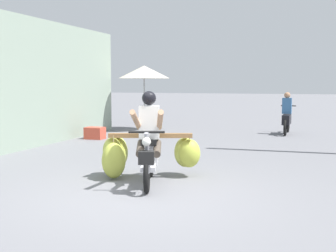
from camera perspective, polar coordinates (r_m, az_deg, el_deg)
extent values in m
plane|color=slate|center=(6.67, -4.00, -9.28)|extent=(120.00, 120.00, 0.00)
torus|color=black|center=(6.82, -2.79, -6.50)|extent=(0.25, 0.56, 0.56)
torus|color=black|center=(7.99, -2.25, -4.68)|extent=(0.25, 0.56, 0.56)
cube|color=silver|center=(7.30, -2.55, -5.36)|extent=(0.40, 0.61, 0.08)
cube|color=silver|center=(7.66, -2.38, -3.46)|extent=(0.46, 0.70, 0.36)
cube|color=black|center=(7.55, -2.42, -1.91)|extent=(0.43, 0.65, 0.10)
cylinder|color=gray|center=(6.81, -2.77, -3.60)|extent=(0.15, 0.29, 0.69)
cylinder|color=black|center=(6.73, -2.81, -0.80)|extent=(0.55, 0.21, 0.04)
sphere|color=silver|center=(6.67, -2.85, -2.07)|extent=(0.14, 0.14, 0.14)
cube|color=black|center=(6.66, -2.86, -4.16)|extent=(0.28, 0.23, 0.20)
cube|color=silver|center=(6.76, -2.81, -4.02)|extent=(0.18, 0.30, 0.04)
cube|color=olive|center=(7.77, -2.33, -1.25)|extent=(1.46, 0.56, 0.08)
cube|color=olive|center=(7.95, -2.25, -1.30)|extent=(1.31, 0.49, 0.06)
ellipsoid|color=#B8C248|center=(7.82, -7.12, -4.51)|extent=(0.57, 0.56, 0.64)
cylinder|color=#998459|center=(7.76, -7.15, -1.91)|extent=(0.02, 0.02, 0.19)
ellipsoid|color=#BFC94F|center=(7.98, -7.31, -3.22)|extent=(0.38, 0.35, 0.48)
cylinder|color=#998459|center=(7.94, -7.34, -1.39)|extent=(0.02, 0.02, 0.09)
ellipsoid|color=#BFC94F|center=(8.09, 2.26, -3.43)|extent=(0.44, 0.40, 0.56)
cylinder|color=#998459|center=(8.04, 2.27, -1.32)|extent=(0.02, 0.02, 0.11)
ellipsoid|color=#BBC54B|center=(8.15, -6.64, -3.47)|extent=(0.46, 0.43, 0.60)
cylinder|color=#998459|center=(8.11, -6.67, -1.25)|extent=(0.02, 0.02, 0.09)
ellipsoid|color=#AFBA3F|center=(7.91, 2.80, -3.59)|extent=(0.51, 0.48, 0.52)
cylinder|color=#998459|center=(7.87, 2.81, -1.52)|extent=(0.02, 0.02, 0.12)
cube|color=silver|center=(7.39, -2.48, 0.50)|extent=(0.39, 0.31, 0.56)
sphere|color=black|center=(7.35, -2.50, 3.67)|extent=(0.24, 0.24, 0.24)
cylinder|color=tan|center=(7.04, -1.06, 0.77)|extent=(0.35, 0.70, 0.39)
cylinder|color=tan|center=(7.06, -4.22, 0.77)|extent=(0.26, 0.72, 0.39)
cylinder|color=#4C4238|center=(7.32, -1.43, -2.94)|extent=(0.26, 0.46, 0.27)
cylinder|color=#4C4238|center=(7.34, -3.61, -2.93)|extent=(0.26, 0.46, 0.27)
torus|color=black|center=(15.60, 15.44, 0.16)|extent=(0.09, 0.52, 0.52)
torus|color=black|center=(14.51, 15.10, -0.24)|extent=(0.09, 0.52, 0.52)
cube|color=black|center=(14.94, 15.27, 0.85)|extent=(0.26, 0.90, 0.32)
cylinder|color=black|center=(15.50, 15.49, 2.57)|extent=(0.50, 0.05, 0.04)
cube|color=#386699|center=(14.88, 15.31, 2.56)|extent=(0.30, 0.21, 0.52)
sphere|color=#9E7051|center=(14.89, 15.35, 3.91)|extent=(0.20, 0.20, 0.20)
cylinder|color=#99999E|center=(15.63, -3.12, 3.02)|extent=(0.05, 0.05, 1.96)
cone|color=beige|center=(15.62, -3.14, 7.08)|extent=(1.83, 1.83, 0.45)
cube|color=#CC4C38|center=(13.46, -9.55, -0.92)|extent=(0.56, 0.40, 0.36)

